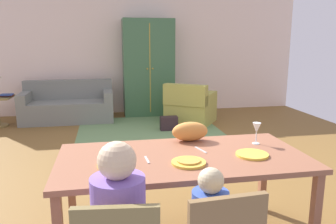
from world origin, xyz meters
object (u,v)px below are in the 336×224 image
Objects in this scene: plate_near_woman at (252,154)px; cat at (190,131)px; wine_glass at (257,129)px; armoire at (148,68)px; book_upper at (7,95)px; plate_near_child at (189,163)px; book_lower at (7,95)px; dining_table at (183,164)px; plate_near_man at (115,164)px; armchair at (190,108)px; handbag at (169,123)px; couch at (68,106)px.

cat is at bearing 128.30° from plate_near_woman.
plate_near_woman is at bearing -51.35° from cat.
armoire is (-0.31, 4.83, 0.16)m from wine_glass.
armoire is 9.55× the size of book_upper.
plate_near_woman is 0.12× the size of armoire.
book_lower is at bearing 117.72° from plate_near_child.
plate_near_woman is at bearing 8.68° from plate_near_child.
armoire reaches higher than dining_table.
plate_near_woman is 0.78× the size of cat.
plate_near_man is at bearing -166.07° from wine_glass.
armchair reaches higher than handbag.
armoire reaches higher than book_lower.
plate_near_child is 5.08m from couch.
plate_near_woman is at bearing -97.78° from armchair.
plate_near_man is at bearing -99.99° from armoire.
wine_glass reaches higher than plate_near_child.
armchair is at bearing 75.46° from plate_near_child.
plate_near_man is 5.01m from book_lower.
plate_near_woman is (0.52, 0.08, 0.00)m from plate_near_child.
plate_near_woman is at bearing -88.39° from armoire.
plate_near_child is 0.78× the size of handbag.
plate_near_child is 1.14× the size of book_upper.
plate_near_man is 4.44m from armchair.
wine_glass is at bearing 13.93° from plate_near_man.
book_upper is (-3.12, 4.23, -0.27)m from wine_glass.
wine_glass is 5.35m from book_lower.
handbag is at bearing -17.52° from book_lower.
armchair is at bearing 68.67° from plate_near_man.
plate_near_child is 5.20m from book_upper.
plate_near_woman reaches higher than book_lower.
dining_table is 4.16m from armchair.
couch is 2.24m from handbag.
book_upper is at bearing 173.36° from armchair.
wine_glass is 4.84m from armoire.
plate_near_child is 3.82m from handbag.
plate_near_man reaches higher than dining_table.
plate_near_child is 5.21m from armoire.
plate_near_man is 4.92m from book_upper.
cat is at bearing -70.94° from couch.
armchair is (1.61, 4.12, -0.45)m from plate_near_man.
handbag is (3.00, -0.87, -0.49)m from book_upper.
couch is 1.18m from book_upper.
book_lower is 1.00× the size of book_upper.
cat is 4.65m from armoire.
cat is 4.61m from couch.
couch is at bearing 114.19° from wine_glass.
cat is 3.27m from handbag.
dining_table is 10.24× the size of wine_glass.
book_upper is (-2.59, 4.03, -0.22)m from cat.
handbag is (0.18, -1.47, -0.92)m from armoire.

